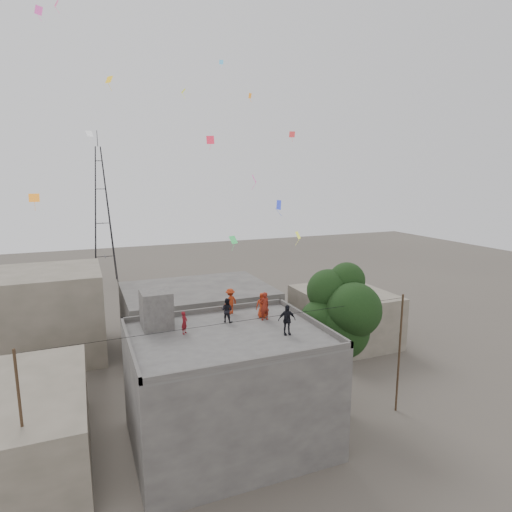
{
  "coord_description": "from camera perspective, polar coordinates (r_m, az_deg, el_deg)",
  "views": [
    {
      "loc": [
        -6.65,
        -20.07,
        14.17
      ],
      "look_at": [
        1.9,
        0.75,
        9.99
      ],
      "focal_mm": 30.0,
      "sensor_mm": 36.0,
      "label": 1
    }
  ],
  "objects": [
    {
      "name": "person_dark_adult",
      "position": [
        22.37,
        4.13,
        -8.49
      ],
      "size": [
        0.98,
        0.52,
        1.59
      ],
      "primitive_type": "imported",
      "rotation": [
        0.0,
        0.0,
        -0.15
      ],
      "color": "black",
      "rests_on": "main_building"
    },
    {
      "name": "neighbor_east",
      "position": [
        38.39,
        11.64,
        -7.87
      ],
      "size": [
        7.0,
        8.0,
        4.4
      ],
      "primitive_type": "cube",
      "color": "#676051",
      "rests_on": "ground"
    },
    {
      "name": "neighbor_north",
      "position": [
        37.04,
        -7.75,
        -7.94
      ],
      "size": [
        12.0,
        9.0,
        5.0
      ],
      "primitive_type": "cube",
      "color": "#454240",
      "rests_on": "ground"
    },
    {
      "name": "utility_line",
      "position": [
        22.64,
        -1.42,
        -16.67
      ],
      "size": [
        20.12,
        0.62,
        7.4
      ],
      "color": "black",
      "rests_on": "ground"
    },
    {
      "name": "person_orange_adult",
      "position": [
        25.64,
        -3.45,
        -6.04
      ],
      "size": [
        1.15,
        0.96,
        1.54
      ],
      "primitive_type": "imported",
      "rotation": [
        0.0,
        0.0,
        -2.68
      ],
      "color": "#A02F12",
      "rests_on": "main_building"
    },
    {
      "name": "person_red_adult",
      "position": [
        24.5,
        1.14,
        -6.69
      ],
      "size": [
        0.64,
        0.46,
        1.64
      ],
      "primitive_type": "imported",
      "rotation": [
        0.0,
        0.0,
        3.26
      ],
      "color": "maroon",
      "rests_on": "main_building"
    },
    {
      "name": "stair_head_box",
      "position": [
        24.0,
        -13.16,
        -6.9
      ],
      "size": [
        1.6,
        1.8,
        2.0
      ],
      "primitive_type": "cube",
      "color": "#454240",
      "rests_on": "main_building"
    },
    {
      "name": "ground",
      "position": [
        25.46,
        -3.62,
        -23.33
      ],
      "size": [
        140.0,
        140.0,
        0.0
      ],
      "primitive_type": "plane",
      "color": "#4C463F",
      "rests_on": "ground"
    },
    {
      "name": "tree",
      "position": [
        26.25,
        11.33,
        -7.59
      ],
      "size": [
        4.9,
        4.6,
        9.1
      ],
      "color": "black",
      "rests_on": "ground"
    },
    {
      "name": "neighbor_west",
      "position": [
        25.58,
        -30.98,
        -19.5
      ],
      "size": [
        8.0,
        10.0,
        4.0
      ],
      "primitive_type": "cube",
      "color": "#676051",
      "rests_on": "ground"
    },
    {
      "name": "parapet",
      "position": [
        22.58,
        -3.81,
        -10.04
      ],
      "size": [
        10.0,
        8.0,
        0.3
      ],
      "color": "#454240",
      "rests_on": "main_building"
    },
    {
      "name": "kites",
      "position": [
        28.03,
        -7.18,
        13.96
      ],
      "size": [
        17.14,
        10.41,
        12.67
      ],
      "color": "orange",
      "rests_on": "ground"
    },
    {
      "name": "person_orange_child",
      "position": [
        24.93,
        0.85,
        -6.58
      ],
      "size": [
        0.86,
        0.77,
        1.48
      ],
      "primitive_type": "imported",
      "rotation": [
        0.0,
        0.0,
        -0.53
      ],
      "color": "#AB2F13",
      "rests_on": "main_building"
    },
    {
      "name": "person_red_child",
      "position": [
        22.8,
        -9.53,
        -8.76
      ],
      "size": [
        0.5,
        0.52,
        1.2
      ],
      "primitive_type": "imported",
      "rotation": [
        0.0,
        0.0,
        0.89
      ],
      "color": "maroon",
      "rests_on": "main_building"
    },
    {
      "name": "neighbor_northwest",
      "position": [
        37.77,
        -26.64,
        -7.04
      ],
      "size": [
        9.0,
        8.0,
        7.0
      ],
      "primitive_type": "cube",
      "color": "#676051",
      "rests_on": "ground"
    },
    {
      "name": "main_building",
      "position": [
        23.89,
        -3.71,
        -17.24
      ],
      "size": [
        10.0,
        8.0,
        6.1
      ],
      "color": "#454240",
      "rests_on": "ground"
    },
    {
      "name": "transmission_tower",
      "position": [
        60.35,
        -19.81,
        5.06
      ],
      "size": [
        2.97,
        2.97,
        20.01
      ],
      "color": "black",
      "rests_on": "ground"
    },
    {
      "name": "person_dark_child",
      "position": [
        24.25,
        -3.9,
        -7.21
      ],
      "size": [
        0.85,
        0.84,
        1.39
      ],
      "primitive_type": "imported",
      "rotation": [
        0.0,
        0.0,
        2.39
      ],
      "color": "black",
      "rests_on": "main_building"
    }
  ]
}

